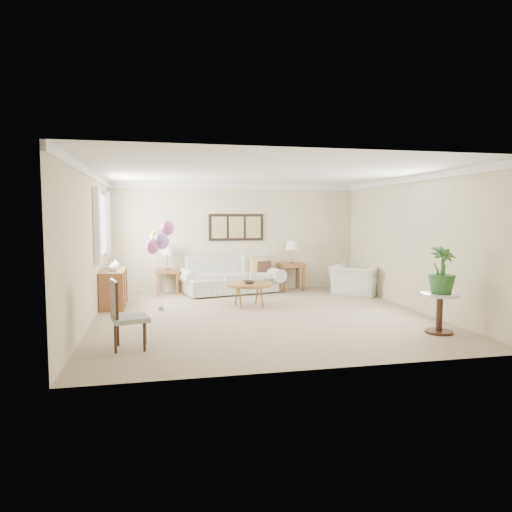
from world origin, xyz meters
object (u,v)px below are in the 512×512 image
Objects in this scene: sofa at (231,279)px; armchair at (356,280)px; balloon_cluster at (160,239)px; coffee_table at (249,285)px; accent_chair at (125,313)px.

sofa reaches higher than armchair.
balloon_cluster is (-1.62, -1.71, 1.05)m from sofa.
armchair is 0.59× the size of balloon_cluster.
sofa is at bearing 46.53° from balloon_cluster.
armchair is (2.70, 0.84, -0.10)m from coffee_table.
sofa reaches higher than coffee_table.
armchair is 6.01m from accent_chair.
coffee_table is at bearing 60.53° from armchair.
coffee_table is 0.53× the size of balloon_cluster.
sofa is 1.65m from coffee_table.
sofa is 2.93m from armchair.
balloon_cluster is at bearing -177.67° from coffee_table.
armchair is (2.82, -0.80, -0.00)m from sofa.
sofa is at bearing 27.40° from armchair.
sofa is 2.58m from balloon_cluster.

